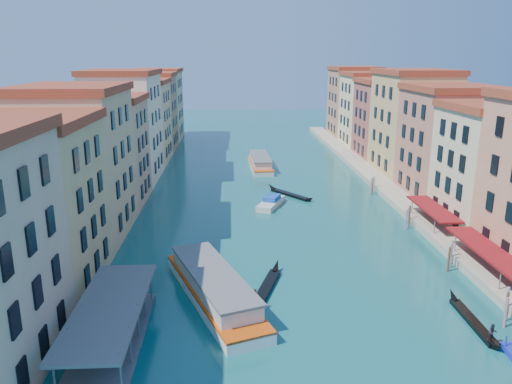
% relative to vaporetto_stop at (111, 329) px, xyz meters
% --- Properties ---
extents(left_bank_palazzos, '(12.80, 128.40, 21.00)m').
position_rel_vaporetto_stop_xyz_m(left_bank_palazzos, '(-10.00, 52.68, 8.27)').
color(left_bank_palazzos, tan).
rests_on(left_bank_palazzos, ground).
extents(right_bank_palazzos, '(12.80, 128.40, 21.00)m').
position_rel_vaporetto_stop_xyz_m(right_bank_palazzos, '(46.00, 53.00, 8.31)').
color(right_bank_palazzos, '#AA4A3E').
rests_on(right_bank_palazzos, ground).
extents(quay, '(4.00, 140.00, 1.00)m').
position_rel_vaporetto_stop_xyz_m(quay, '(38.00, 53.00, -0.94)').
color(quay, gray).
rests_on(quay, ground).
extents(restaurant_awnings, '(3.20, 44.55, 3.12)m').
position_rel_vaporetto_stop_xyz_m(restaurant_awnings, '(38.19, 11.00, 1.55)').
color(restaurant_awnings, maroon).
rests_on(restaurant_awnings, ground).
extents(vaporetto_stop, '(5.40, 16.40, 3.65)m').
position_rel_vaporetto_stop_xyz_m(vaporetto_stop, '(0.00, 0.00, 0.00)').
color(vaporetto_stop, slate).
rests_on(vaporetto_stop, ground).
extents(mooring_poles_right, '(1.44, 54.24, 3.20)m').
position_rel_vaporetto_stop_xyz_m(mooring_poles_right, '(35.10, 16.80, -0.14)').
color(mooring_poles_right, '#4F2F1B').
rests_on(mooring_poles_right, ground).
extents(mooring_poles_left, '(0.24, 8.24, 3.20)m').
position_rel_vaporetto_stop_xyz_m(mooring_poles_left, '(-2.50, 0.00, -0.14)').
color(mooring_poles_left, '#4F2F1B').
rests_on(mooring_poles_left, ground).
extents(vaporetto_near, '(11.09, 20.10, 2.94)m').
position_rel_vaporetto_stop_xyz_m(vaporetto_near, '(8.35, 7.64, -0.12)').
color(vaporetto_near, white).
rests_on(vaporetto_near, ground).
extents(vaporetto_far, '(4.67, 17.87, 2.64)m').
position_rel_vaporetto_stop_xyz_m(vaporetto_far, '(16.55, 67.95, -0.25)').
color(vaporetto_far, silver).
rests_on(vaporetto_far, ground).
extents(gondola_fore, '(4.68, 12.02, 2.46)m').
position_rel_vaporetto_stop_xyz_m(gondola_fore, '(13.57, 8.98, -1.03)').
color(gondola_fore, black).
rests_on(gondola_fore, ground).
extents(gondola_right, '(1.09, 10.56, 2.11)m').
position_rel_vaporetto_stop_xyz_m(gondola_right, '(32.00, 1.53, -1.04)').
color(gondola_right, black).
rests_on(gondola_right, ground).
extents(gondola_far, '(7.69, 9.93, 1.66)m').
position_rel_vaporetto_stop_xyz_m(gondola_far, '(20.26, 45.35, -1.10)').
color(gondola_far, black).
rests_on(gondola_far, ground).
extents(motorboat_mid, '(5.29, 8.24, 1.63)m').
position_rel_vaporetto_stop_xyz_m(motorboat_mid, '(16.62, 39.23, -0.80)').
color(motorboat_mid, beige).
rests_on(motorboat_mid, ground).
extents(motorboat_far, '(3.51, 6.57, 1.30)m').
position_rel_vaporetto_stop_xyz_m(motorboat_far, '(16.12, 63.24, -0.93)').
color(motorboat_far, silver).
rests_on(motorboat_far, ground).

